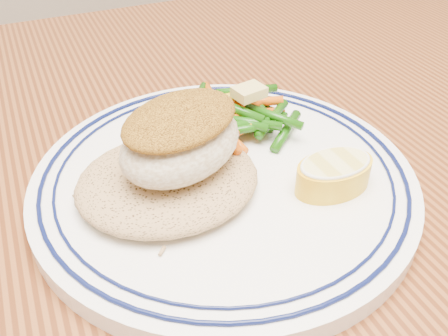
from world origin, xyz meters
TOP-DOWN VIEW (x-y plane):
  - dining_table at (0.00, 0.00)m, footprint 1.50×0.90m
  - plate at (0.05, 0.03)m, footprint 0.28×0.28m
  - rice_pilaf at (0.01, 0.03)m, footprint 0.13×0.11m
  - fish_fillet at (0.02, 0.03)m, footprint 0.11×0.10m
  - vegetable_pile at (0.08, 0.08)m, footprint 0.10×0.10m
  - butter_pat at (0.09, 0.08)m, footprint 0.03×0.02m
  - lemon_wedge at (0.11, -0.01)m, footprint 0.06×0.05m

SIDE VIEW (x-z plane):
  - dining_table at x=0.00m, z-range 0.28..1.03m
  - plate at x=0.05m, z-range 0.75..0.77m
  - rice_pilaf at x=0.01m, z-range 0.77..0.79m
  - lemon_wedge at x=0.11m, z-range 0.77..0.79m
  - vegetable_pile at x=0.08m, z-range 0.76..0.79m
  - butter_pat at x=0.09m, z-range 0.79..0.80m
  - fish_fillet at x=0.02m, z-range 0.78..0.83m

